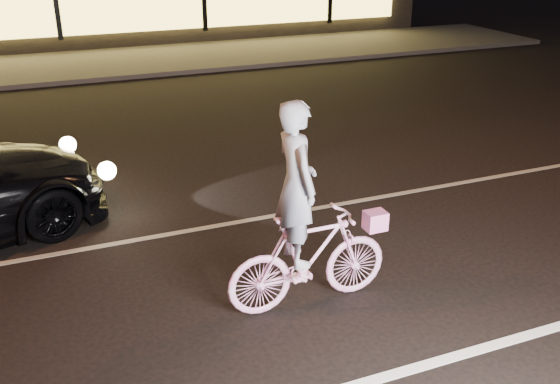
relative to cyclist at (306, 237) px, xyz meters
name	(u,v)px	position (x,y,z in m)	size (l,w,h in m)	color
ground	(180,324)	(-1.33, 0.15, -0.81)	(90.00, 90.00, 0.00)	black
lane_stripe_far	(143,239)	(-1.33, 2.15, -0.80)	(60.00, 0.10, 0.01)	gray
sidewalk	(68,66)	(-1.33, 13.15, -0.75)	(30.00, 4.00, 0.12)	#383533
cyclist	(306,237)	(0.00, 0.00, 0.00)	(1.80, 0.62, 2.27)	#F550B4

